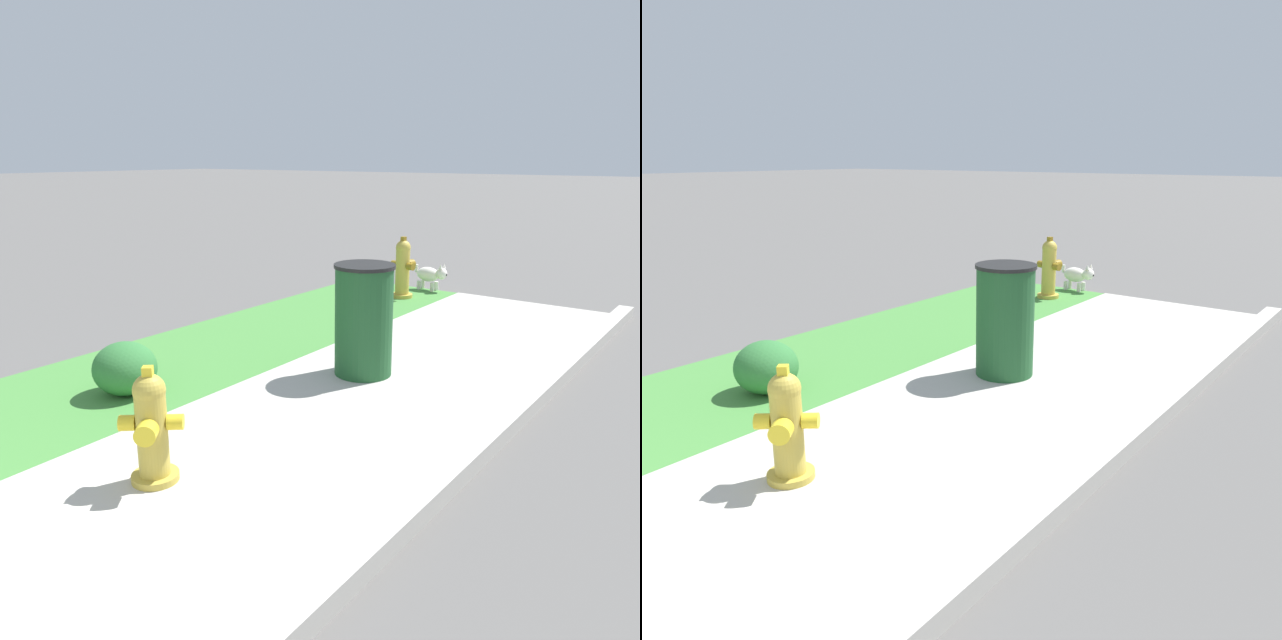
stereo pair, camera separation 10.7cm
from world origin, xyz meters
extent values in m
cylinder|color=gold|center=(3.30, 0.29, 0.03)|extent=(0.27, 0.27, 0.05)
cylinder|color=gold|center=(3.30, 0.29, 0.30)|extent=(0.18, 0.18, 0.51)
sphere|color=gold|center=(3.30, 0.29, 0.56)|extent=(0.18, 0.18, 0.18)
cube|color=yellow|center=(3.30, 0.29, 0.67)|extent=(0.08, 0.08, 0.06)
cylinder|color=yellow|center=(3.38, 0.19, 0.37)|extent=(0.13, 0.13, 0.09)
cylinder|color=yellow|center=(3.21, 0.40, 0.37)|extent=(0.13, 0.13, 0.09)
cylinder|color=yellow|center=(3.19, 0.21, 0.37)|extent=(0.15, 0.16, 0.12)
cylinder|color=gold|center=(8.32, 1.49, 0.03)|extent=(0.28, 0.28, 0.05)
cylinder|color=gold|center=(8.32, 1.49, 0.35)|extent=(0.18, 0.18, 0.61)
sphere|color=gold|center=(8.32, 1.49, 0.66)|extent=(0.19, 0.19, 0.19)
cube|color=olive|center=(8.32, 1.49, 0.77)|extent=(0.07, 0.07, 0.06)
cylinder|color=olive|center=(8.36, 1.63, 0.43)|extent=(0.11, 0.11, 0.09)
cylinder|color=olive|center=(8.29, 1.36, 0.43)|extent=(0.11, 0.11, 0.09)
cylinder|color=olive|center=(8.46, 1.46, 0.43)|extent=(0.13, 0.14, 0.12)
ellipsoid|color=silver|center=(8.95, 1.44, 0.22)|extent=(0.23, 0.36, 0.20)
sphere|color=silver|center=(8.92, 1.23, 0.25)|extent=(0.16, 0.16, 0.16)
sphere|color=black|center=(8.92, 1.15, 0.25)|extent=(0.03, 0.03, 0.03)
cone|color=silver|center=(8.97, 1.21, 0.36)|extent=(0.06, 0.06, 0.07)
cone|color=silver|center=(8.88, 1.22, 0.36)|extent=(0.06, 0.06, 0.07)
cylinder|color=silver|center=(8.99, 1.32, 0.06)|extent=(0.05, 0.05, 0.12)
cylinder|color=silver|center=(8.88, 1.34, 0.06)|extent=(0.05, 0.05, 0.12)
cylinder|color=silver|center=(9.01, 1.54, 0.06)|extent=(0.05, 0.05, 0.12)
cylinder|color=silver|center=(8.90, 1.55, 0.06)|extent=(0.05, 0.05, 0.12)
cylinder|color=silver|center=(8.97, 1.62, 0.28)|extent=(0.04, 0.04, 0.11)
cylinder|color=#1E5128|center=(5.52, 0.31, 0.46)|extent=(0.48, 0.48, 0.92)
cylinder|color=black|center=(5.52, 0.31, 0.94)|extent=(0.51, 0.51, 0.03)
ellipsoid|color=#337538|center=(4.05, 1.56, 0.21)|extent=(0.49, 0.49, 0.42)
camera|label=1|loc=(1.27, -2.37, 1.81)|focal=35.00mm
camera|label=2|loc=(1.33, -2.46, 1.81)|focal=35.00mm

